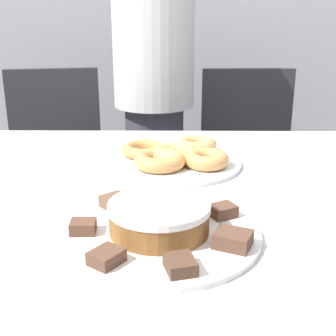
% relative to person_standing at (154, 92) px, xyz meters
% --- Properties ---
extents(table, '(1.83, 1.08, 0.75)m').
position_rel_person_standing_xyz_m(table, '(0.10, -0.93, -0.13)').
color(table, silver).
rests_on(table, ground_plane).
extents(person_standing, '(0.32, 0.32, 1.54)m').
position_rel_person_standing_xyz_m(person_standing, '(0.00, 0.00, 0.00)').
color(person_standing, '#383842').
rests_on(person_standing, ground_plane).
extents(office_chair_left, '(0.51, 0.51, 0.89)m').
position_rel_person_standing_xyz_m(office_chair_left, '(-0.42, -0.00, -0.39)').
color(office_chair_left, black).
rests_on(office_chair_left, ground_plane).
extents(office_chair_right, '(0.46, 0.46, 0.89)m').
position_rel_person_standing_xyz_m(office_chair_right, '(0.41, -0.00, -0.39)').
color(office_chair_right, black).
rests_on(office_chair_right, ground_plane).
extents(plate_cake, '(0.36, 0.36, 0.01)m').
position_rel_person_standing_xyz_m(plate_cake, '(0.05, -1.13, -0.05)').
color(plate_cake, white).
rests_on(plate_cake, table).
extents(plate_donuts, '(0.34, 0.34, 0.01)m').
position_rel_person_standing_xyz_m(plate_donuts, '(0.08, -0.73, -0.05)').
color(plate_donuts, white).
rests_on(plate_donuts, table).
extents(frosted_cake, '(0.18, 0.18, 0.05)m').
position_rel_person_standing_xyz_m(frosted_cake, '(0.05, -1.13, -0.02)').
color(frosted_cake, brown).
rests_on(frosted_cake, plate_cake).
extents(lamington_0, '(0.06, 0.06, 0.02)m').
position_rel_person_standing_xyz_m(lamington_0, '(0.17, -1.06, -0.04)').
color(lamington_0, brown).
rests_on(lamington_0, plate_cake).
extents(lamington_1, '(0.05, 0.06, 0.02)m').
position_rel_person_standing_xyz_m(lamington_1, '(0.08, -0.99, -0.04)').
color(lamington_1, brown).
rests_on(lamington_1, plate_cake).
extents(lamington_2, '(0.07, 0.07, 0.02)m').
position_rel_person_standing_xyz_m(lamington_2, '(-0.04, -1.02, -0.04)').
color(lamington_2, brown).
rests_on(lamington_2, plate_cake).
extents(lamington_3, '(0.05, 0.04, 0.02)m').
position_rel_person_standing_xyz_m(lamington_3, '(-0.08, -1.13, -0.04)').
color(lamington_3, brown).
rests_on(lamington_3, plate_cake).
extents(lamington_4, '(0.06, 0.07, 0.02)m').
position_rel_person_standing_xyz_m(lamington_4, '(-0.03, -1.23, -0.04)').
color(lamington_4, brown).
rests_on(lamington_4, plate_cake).
extents(lamington_5, '(0.06, 0.06, 0.02)m').
position_rel_person_standing_xyz_m(lamington_5, '(0.09, -1.26, -0.04)').
color(lamington_5, '#513828').
rests_on(lamington_5, plate_cake).
extents(lamington_6, '(0.07, 0.07, 0.03)m').
position_rel_person_standing_xyz_m(lamington_6, '(0.18, -1.18, -0.04)').
color(lamington_6, brown).
rests_on(lamington_6, plate_cake).
extents(donut_0, '(0.12, 0.12, 0.04)m').
position_rel_person_standing_xyz_m(donut_0, '(0.08, -0.73, -0.03)').
color(donut_0, '#E5AD66').
rests_on(donut_0, plate_donuts).
extents(donut_1, '(0.12, 0.12, 0.03)m').
position_rel_person_standing_xyz_m(donut_1, '(-0.00, -0.68, -0.03)').
color(donut_1, '#D18E4C').
rests_on(donut_1, plate_donuts).
extents(donut_2, '(0.13, 0.13, 0.04)m').
position_rel_person_standing_xyz_m(donut_2, '(0.04, -0.78, -0.03)').
color(donut_2, tan).
rests_on(donut_2, plate_donuts).
extents(donut_3, '(0.11, 0.11, 0.04)m').
position_rel_person_standing_xyz_m(donut_3, '(0.16, -0.77, -0.03)').
color(donut_3, tan).
rests_on(donut_3, plate_donuts).
extents(donut_4, '(0.11, 0.11, 0.03)m').
position_rel_person_standing_xyz_m(donut_4, '(0.14, -0.64, -0.03)').
color(donut_4, '#E5AD66').
rests_on(donut_4, plate_donuts).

